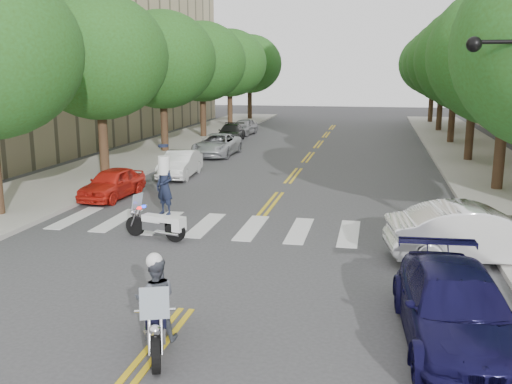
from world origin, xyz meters
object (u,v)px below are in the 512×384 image
(motorcycle_police, at_px, (156,306))
(sedan_blue, at_px, (456,309))
(officer_standing, at_px, (165,187))
(motorcycle_parked, at_px, (160,224))
(convertible, at_px, (477,234))

(motorcycle_police, relative_size, sedan_blue, 0.45)
(officer_standing, bearing_deg, sedan_blue, -16.99)
(motorcycle_police, height_order, motorcycle_parked, motorcycle_police)
(motorcycle_police, xyz_separation_m, sedan_blue, (5.32, 1.21, -0.11))
(motorcycle_parked, relative_size, officer_standing, 1.03)
(motorcycle_police, bearing_deg, convertible, -156.71)
(motorcycle_police, bearing_deg, officer_standing, -90.66)
(motorcycle_parked, distance_m, convertible, 8.92)
(convertible, distance_m, sedan_blue, 5.13)
(motorcycle_police, distance_m, convertible, 8.97)
(motorcycle_police, distance_m, motorcycle_parked, 6.88)
(motorcycle_police, relative_size, convertible, 0.46)
(motorcycle_parked, xyz_separation_m, convertible, (8.91, -0.22, 0.30))
(motorcycle_police, bearing_deg, motorcycle_parked, -89.72)
(convertible, height_order, sedan_blue, convertible)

